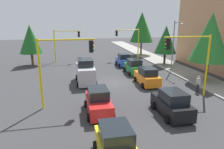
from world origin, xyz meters
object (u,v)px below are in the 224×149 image
at_px(traffic_signal_far_right, 65,39).
at_px(tree_roadside_near, 210,37).
at_px(delivery_van_silver, 86,72).
at_px(car_blue, 123,60).
at_px(pedestrian_crossing, 198,83).
at_px(car_red, 98,102).
at_px(car_green, 134,67).
at_px(car_black, 172,104).
at_px(car_yellow, 116,147).
at_px(tree_roadside_mid, 166,40).
at_px(street_lamp_curbside, 175,41).
at_px(traffic_signal_far_left, 129,38).
at_px(tree_roadside_far, 142,27).
at_px(traffic_signal_near_right, 62,59).
at_px(traffic_signal_near_left, 191,54).
at_px(tree_opposite_side, 30,39).
at_px(car_orange, 147,77).

distance_m(traffic_signal_far_right, tree_roadside_near, 22.78).
relative_size(traffic_signal_far_right, delivery_van_silver, 1.14).
relative_size(car_blue, pedestrian_crossing, 2.12).
relative_size(traffic_signal_far_right, car_blue, 1.52).
relative_size(car_red, car_green, 0.99).
distance_m(car_black, car_yellow, 7.10).
xyz_separation_m(delivery_van_silver, car_yellow, (14.47, 0.36, -0.39)).
distance_m(tree_roadside_mid, delivery_van_silver, 15.53).
bearing_deg(car_black, car_green, 175.39).
relative_size(delivery_van_silver, pedestrian_crossing, 2.82).
xyz_separation_m(car_red, car_green, (-11.46, 6.53, 0.00)).
height_order(tree_roadside_mid, delivery_van_silver, tree_roadside_mid).
bearing_deg(street_lamp_curbside, car_black, -27.85).
relative_size(traffic_signal_far_left, tree_roadside_mid, 0.88).
xyz_separation_m(tree_roadside_mid, car_yellow, (21.82, -13.03, -3.20)).
bearing_deg(tree_roadside_far, delivery_van_silver, -36.61).
bearing_deg(street_lamp_curbside, tree_roadside_near, 13.05).
xyz_separation_m(traffic_signal_far_left, car_green, (10.26, -2.22, -3.03)).
bearing_deg(traffic_signal_near_right, traffic_signal_near_left, 90.00).
height_order(traffic_signal_near_right, street_lamp_curbside, street_lamp_curbside).
distance_m(street_lamp_curbside, tree_roadside_far, 14.46).
relative_size(traffic_signal_far_right, car_black, 1.34).
xyz_separation_m(traffic_signal_near_right, car_yellow, (7.82, 2.69, -3.20)).
xyz_separation_m(traffic_signal_far_right, tree_opposite_side, (2.00, -5.34, 0.32)).
bearing_deg(tree_roadside_far, car_orange, -17.46).
relative_size(traffic_signal_far_right, tree_roadside_far, 0.63).
bearing_deg(car_orange, tree_roadside_mid, 145.00).
bearing_deg(tree_roadside_near, traffic_signal_near_left, -50.06).
relative_size(street_lamp_curbside, car_orange, 1.71).
height_order(tree_opposite_side, pedestrian_crossing, tree_opposite_side).
distance_m(traffic_signal_far_left, car_black, 23.67).
relative_size(traffic_signal_near_right, car_blue, 1.61).
height_order(tree_roadside_near, car_green, tree_roadside_near).
height_order(street_lamp_curbside, delivery_van_silver, street_lamp_curbside).
xyz_separation_m(traffic_signal_far_right, traffic_signal_near_right, (20.00, -0.05, 0.22)).
bearing_deg(tree_roadside_mid, traffic_signal_far_left, -144.22).
relative_size(tree_roadside_mid, car_blue, 1.74).
height_order(traffic_signal_near_left, car_orange, traffic_signal_near_left).
relative_size(car_blue, car_yellow, 0.94).
relative_size(tree_roadside_mid, car_red, 1.53).
bearing_deg(tree_roadside_mid, car_yellow, -30.83).
xyz_separation_m(traffic_signal_near_left, car_yellow, (7.82, -8.75, -3.23)).
bearing_deg(car_black, car_orange, 172.85).
relative_size(car_red, pedestrian_crossing, 2.41).
distance_m(traffic_signal_far_right, delivery_van_silver, 13.79).
bearing_deg(car_green, tree_roadside_near, 50.83).
bearing_deg(tree_roadside_near, pedestrian_crossing, -45.47).
bearing_deg(tree_roadside_near, car_red, -67.15).
distance_m(traffic_signal_far_left, car_yellow, 29.31).
bearing_deg(car_black, street_lamp_curbside, 152.15).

